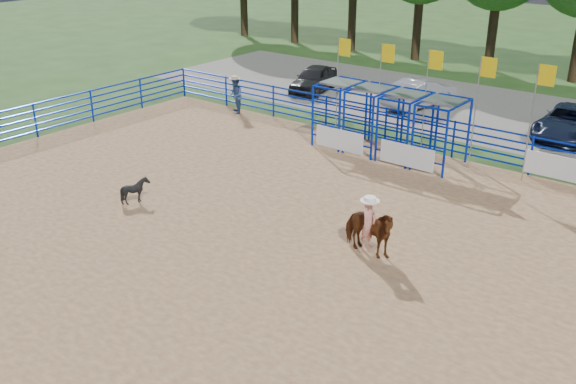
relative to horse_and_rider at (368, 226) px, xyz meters
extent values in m
plane|color=#325421|center=(-1.51, -1.24, -0.88)|extent=(120.00, 120.00, 0.00)
cube|color=#9A734D|center=(-1.51, -1.24, -0.87)|extent=(30.00, 20.00, 0.02)
cube|color=slate|center=(-1.51, 15.76, -0.88)|extent=(40.00, 10.00, 0.01)
imported|color=brown|center=(0.00, 0.00, -0.13)|extent=(1.77, 0.87, 1.46)
imported|color=red|center=(0.00, 0.00, 0.79)|extent=(0.37, 0.54, 1.45)
cylinder|color=white|center=(0.00, 0.00, 1.55)|extent=(0.54, 0.54, 0.12)
imported|color=black|center=(-7.84, -1.67, -0.43)|extent=(1.00, 0.95, 0.87)
imported|color=navy|center=(-12.30, 8.09, 0.00)|extent=(1.06, 1.04, 1.72)
cylinder|color=tan|center=(-12.30, 8.09, 0.85)|extent=(0.56, 0.56, 0.11)
imported|color=black|center=(-11.84, 13.82, -0.20)|extent=(2.51, 4.25, 1.36)
imported|color=gray|center=(-5.95, 14.63, -0.19)|extent=(2.33, 4.38, 1.37)
imported|color=black|center=(1.30, 14.14, -0.22)|extent=(2.25, 4.76, 1.31)
cube|color=white|center=(-5.31, 6.53, -0.33)|extent=(2.20, 0.04, 0.85)
cube|color=white|center=(-2.31, 6.53, -0.33)|extent=(2.20, 0.04, 0.85)
cube|color=white|center=(2.49, 8.72, -0.33)|extent=(2.40, 0.04, 0.85)
cylinder|color=#3F2B19|center=(-26.51, 24.76, 1.52)|extent=(0.56, 0.56, 4.80)
cylinder|color=#3F2B19|center=(-21.51, 24.76, 1.52)|extent=(0.56, 0.56, 4.80)
cylinder|color=#3F2B19|center=(-16.51, 24.76, 1.52)|extent=(0.56, 0.56, 4.80)
cylinder|color=#3F2B19|center=(-11.51, 24.76, 1.52)|extent=(0.56, 0.56, 4.80)
cylinder|color=#3F2B19|center=(-6.51, 24.76, 1.52)|extent=(0.56, 0.56, 4.80)
camera|label=1|loc=(7.96, -13.77, 7.81)|focal=40.00mm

